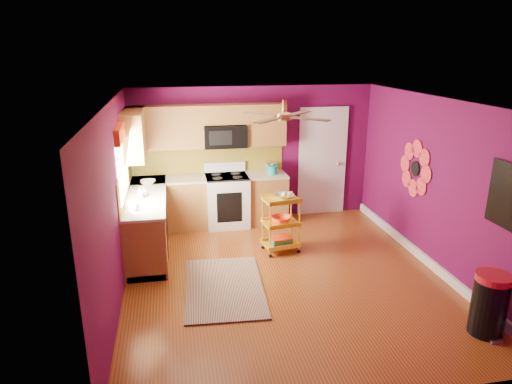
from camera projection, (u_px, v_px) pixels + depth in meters
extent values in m
plane|color=#6C3110|center=(285.00, 277.00, 6.58)|extent=(5.00, 5.00, 0.00)
cube|color=#5B0A41|center=(253.00, 154.00, 8.54)|extent=(4.50, 0.04, 2.50)
cube|color=#5B0A41|center=(359.00, 284.00, 3.86)|extent=(4.50, 0.04, 2.50)
cube|color=#5B0A41|center=(115.00, 205.00, 5.80)|extent=(0.04, 5.00, 2.50)
cube|color=#5B0A41|center=(437.00, 186.00, 6.60)|extent=(0.04, 5.00, 2.50)
cube|color=silver|center=(288.00, 102.00, 5.82)|extent=(4.50, 5.00, 0.04)
cube|color=white|center=(426.00, 259.00, 6.96)|extent=(0.05, 4.90, 0.14)
cube|color=brown|center=(148.00, 223.00, 7.36)|extent=(0.60, 2.30, 0.90)
cube|color=brown|center=(211.00, 202.00, 8.36)|extent=(2.80, 0.60, 0.90)
cube|color=beige|center=(145.00, 195.00, 7.22)|extent=(0.63, 2.30, 0.04)
cube|color=beige|center=(210.00, 177.00, 8.21)|extent=(2.80, 0.63, 0.04)
cube|color=black|center=(149.00, 246.00, 7.49)|extent=(0.54, 2.30, 0.10)
cube|color=black|center=(211.00, 222.00, 8.48)|extent=(2.80, 0.54, 0.10)
cube|color=white|center=(227.00, 201.00, 8.38)|extent=(0.76, 0.66, 0.92)
cube|color=black|center=(227.00, 177.00, 8.24)|extent=(0.76, 0.62, 0.03)
cube|color=white|center=(225.00, 167.00, 8.46)|extent=(0.76, 0.06, 0.18)
cube|color=black|center=(230.00, 207.00, 8.08)|extent=(0.45, 0.02, 0.55)
cube|color=brown|center=(165.00, 128.00, 7.93)|extent=(1.32, 0.33, 0.75)
cube|color=brown|center=(265.00, 125.00, 8.25)|extent=(0.72, 0.33, 0.75)
cube|color=brown|center=(224.00, 114.00, 8.05)|extent=(0.76, 0.33, 0.34)
cube|color=brown|center=(134.00, 134.00, 7.39)|extent=(0.33, 1.30, 0.75)
cube|color=black|center=(225.00, 136.00, 8.14)|extent=(0.76, 0.38, 0.40)
cube|color=olive|center=(208.00, 159.00, 8.40)|extent=(2.80, 0.01, 0.51)
cube|color=olive|center=(125.00, 180.00, 7.09)|extent=(0.01, 2.30, 0.51)
cube|color=white|center=(122.00, 162.00, 6.70)|extent=(0.03, 1.20, 1.00)
cube|color=red|center=(121.00, 130.00, 6.56)|extent=(0.08, 1.35, 0.22)
cube|color=white|center=(322.00, 163.00, 8.83)|extent=(0.85, 0.04, 2.05)
cube|color=white|center=(322.00, 163.00, 8.81)|extent=(0.95, 0.02, 2.15)
sphere|color=#BF8C3F|center=(339.00, 164.00, 8.84)|extent=(0.07, 0.07, 0.07)
cylinder|color=black|center=(415.00, 169.00, 7.13)|extent=(0.01, 0.24, 0.24)
cube|color=#169480|center=(507.00, 195.00, 5.20)|extent=(0.03, 0.52, 0.72)
cube|color=black|center=(506.00, 196.00, 5.19)|extent=(0.01, 0.56, 0.76)
cylinder|color=#BF8C3F|center=(284.00, 106.00, 6.04)|extent=(0.06, 0.06, 0.16)
cylinder|color=#BF8C3F|center=(284.00, 117.00, 6.08)|extent=(0.20, 0.20, 0.08)
cube|color=#4C2D19|center=(298.00, 113.00, 6.38)|extent=(0.47, 0.47, 0.01)
cube|color=#4C2D19|center=(260.00, 114.00, 6.28)|extent=(0.47, 0.47, 0.01)
cube|color=#4C2D19|center=(269.00, 120.00, 5.78)|extent=(0.47, 0.47, 0.01)
cube|color=#4C2D19|center=(310.00, 119.00, 5.87)|extent=(0.47, 0.47, 0.01)
cube|color=#311A10|center=(224.00, 287.00, 6.28)|extent=(1.16, 1.79, 0.02)
cylinder|color=yellow|center=(270.00, 230.00, 7.04)|extent=(0.02, 0.02, 0.86)
cylinder|color=yellow|center=(299.00, 226.00, 7.20)|extent=(0.02, 0.02, 0.86)
cylinder|color=yellow|center=(263.00, 222.00, 7.35)|extent=(0.02, 0.02, 0.86)
cylinder|color=yellow|center=(291.00, 219.00, 7.51)|extent=(0.02, 0.02, 0.86)
sphere|color=black|center=(270.00, 256.00, 7.18)|extent=(0.06, 0.06, 0.06)
sphere|color=black|center=(299.00, 251.00, 7.33)|extent=(0.06, 0.06, 0.06)
sphere|color=black|center=(263.00, 247.00, 7.49)|extent=(0.06, 0.06, 0.06)
sphere|color=black|center=(290.00, 243.00, 7.64)|extent=(0.06, 0.06, 0.06)
cube|color=yellow|center=(281.00, 200.00, 7.15)|extent=(0.61, 0.48, 0.03)
cube|color=yellow|center=(281.00, 223.00, 7.27)|extent=(0.61, 0.48, 0.03)
cube|color=yellow|center=(281.00, 244.00, 7.38)|extent=(0.61, 0.48, 0.03)
imported|color=beige|center=(284.00, 196.00, 7.15)|extent=(0.35, 0.35, 0.07)
sphere|color=yellow|center=(284.00, 195.00, 7.14)|extent=(0.10, 0.10, 0.10)
imported|color=red|center=(281.00, 219.00, 7.25)|extent=(0.36, 0.36, 0.10)
cube|color=navy|center=(281.00, 242.00, 7.37)|extent=(0.35, 0.29, 0.04)
cube|color=#267233|center=(281.00, 240.00, 7.36)|extent=(0.35, 0.29, 0.04)
cube|color=red|center=(281.00, 238.00, 7.35)|extent=(0.35, 0.29, 0.03)
cylinder|color=black|center=(489.00, 307.00, 5.20)|extent=(0.43, 0.43, 0.67)
cylinder|color=red|center=(494.00, 278.00, 5.08)|extent=(0.39, 0.39, 0.08)
cube|color=beige|center=(496.00, 341.00, 5.11)|extent=(0.14, 0.08, 0.03)
cylinder|color=#128B7F|center=(272.00, 170.00, 8.32)|extent=(0.18, 0.18, 0.16)
sphere|color=#128B7F|center=(272.00, 165.00, 8.29)|extent=(0.06, 0.06, 0.06)
cube|color=beige|center=(272.00, 167.00, 8.46)|extent=(0.22, 0.15, 0.18)
imported|color=#EA3F72|center=(140.00, 193.00, 6.99)|extent=(0.08, 0.08, 0.18)
imported|color=white|center=(144.00, 191.00, 7.10)|extent=(0.12, 0.12, 0.15)
imported|color=white|center=(148.00, 182.00, 7.74)|extent=(0.26, 0.26, 0.06)
imported|color=white|center=(135.00, 207.00, 6.50)|extent=(0.13, 0.13, 0.10)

